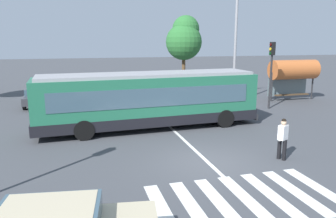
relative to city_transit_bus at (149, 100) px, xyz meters
The scene contains 15 objects.
ground_plane 6.06m from the city_transit_bus, 78.15° to the right, with size 160.00×160.00×0.00m, color #424449.
city_transit_bus is the anchor object (origin of this frame).
pedestrian_crossing_street 7.51m from the city_transit_bus, 56.09° to the right, with size 0.53×0.41×1.72m.
parked_car_charcoal 10.73m from the city_transit_bus, 128.28° to the left, with size 1.97×4.55×1.35m.
parked_car_champagne 9.19m from the city_transit_bus, 116.75° to the left, with size 1.93×4.53×1.35m.
parked_car_blue 8.66m from the city_transit_bus, 99.29° to the left, with size 2.10×4.60×1.35m.
parked_car_black 8.45m from the city_transit_bus, 80.03° to the left, with size 1.88×4.50×1.35m.
parked_car_teal 9.01m from the city_transit_bus, 63.23° to the left, with size 1.88×4.51×1.35m.
parked_car_red 10.49m from the city_transit_bus, 50.00° to the left, with size 1.89×4.51×1.35m.
traffic_light_far_corner 9.88m from the city_transit_bus, 17.18° to the left, with size 0.33×0.32×4.67m.
bus_stop_shelter 14.04m from the city_transit_bus, 22.34° to the left, with size 3.90×1.54×3.25m.
twin_arm_street_lamp 10.25m from the city_transit_bus, 34.58° to the left, with size 4.10×0.32×9.25m.
background_tree_right 17.23m from the city_transit_bus, 65.33° to the left, with size 3.70×3.70×7.29m.
crosswalk_painted_stripes 9.07m from the city_transit_bus, 82.73° to the right, with size 5.79×3.30×0.01m.
lane_center_line 4.21m from the city_transit_bus, 72.78° to the right, with size 0.16×24.00×0.01m, color silver.
Camera 1 is at (-4.85, -11.41, 4.79)m, focal length 34.79 mm.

